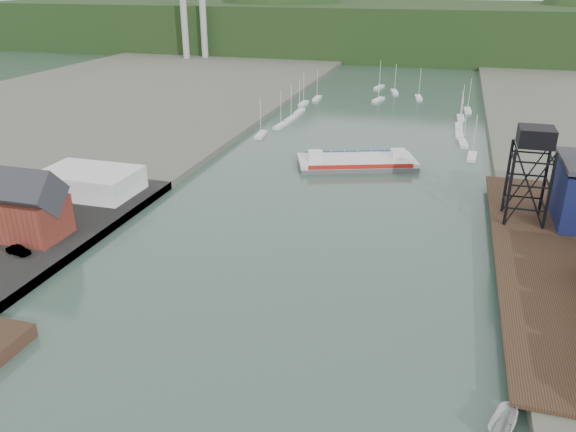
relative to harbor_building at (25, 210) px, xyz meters
The scene contains 11 objects.
ground 51.97m from the harbor_building, 35.54° to the right, with size 600.00×600.00×0.00m, color #283E33.
west_land 70.97m from the harbor_building, 135.00° to the left, with size 120.00×400.00×3.20m, color #4C5142.
east_pier 80.52m from the harbor_building, 10.75° to the left, with size 14.00×70.00×2.45m.
harbor_building is the anchor object (origin of this frame).
white_shed 20.22m from the harbor_building, 95.71° to the left, with size 18.00×12.00×4.50m, color silver.
lift_tower 82.49m from the harbor_building, 19.98° to the left, with size 6.50×6.50×16.00m.
marina_sailboats 116.48m from the harbor_building, 68.79° to the left, with size 57.71×92.65×0.90m.
distant_hills 274.04m from the harbor_building, 82.02° to the left, with size 500.00×120.00×80.00m.
chain_ferry 70.74m from the harbor_building, 51.38° to the left, with size 28.54×18.91×3.82m.
motorboat 74.87m from the harbor_building, 17.24° to the right, with size 2.14×5.69×2.20m, color silver.
car_west_b 7.71m from the harbor_building, 63.69° to the right, with size 1.38×3.97×1.31m, color #999999.
Camera 1 is at (21.18, -37.26, 40.50)m, focal length 35.00 mm.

